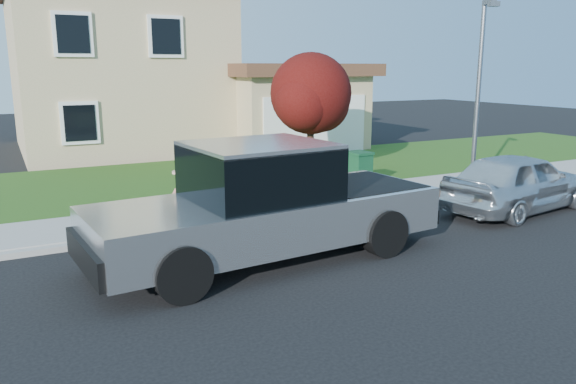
# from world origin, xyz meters

# --- Properties ---
(ground) EXTENTS (80.00, 80.00, 0.00)m
(ground) POSITION_xyz_m (0.00, 0.00, 0.00)
(ground) COLOR black
(ground) RESTS_ON ground
(curb) EXTENTS (40.00, 0.20, 0.12)m
(curb) POSITION_xyz_m (1.00, 2.90, 0.06)
(curb) COLOR gray
(curb) RESTS_ON ground
(sidewalk) EXTENTS (40.00, 2.00, 0.15)m
(sidewalk) POSITION_xyz_m (1.00, 4.00, 0.07)
(sidewalk) COLOR gray
(sidewalk) RESTS_ON ground
(lawn) EXTENTS (40.00, 7.00, 0.10)m
(lawn) POSITION_xyz_m (1.00, 8.50, 0.05)
(lawn) COLOR #224714
(lawn) RESTS_ON ground
(house) EXTENTS (14.00, 11.30, 6.85)m
(house) POSITION_xyz_m (1.31, 16.38, 3.17)
(house) COLOR tan
(house) RESTS_ON ground
(pickup_truck) EXTENTS (6.84, 2.82, 2.20)m
(pickup_truck) POSITION_xyz_m (-0.53, 0.66, 1.02)
(pickup_truck) COLOR black
(pickup_truck) RESTS_ON ground
(woman) EXTENTS (0.59, 0.43, 1.65)m
(woman) POSITION_xyz_m (-1.66, 2.11, 0.78)
(woman) COLOR tan
(woman) RESTS_ON ground
(sedan) EXTENTS (4.60, 2.35, 1.50)m
(sedan) POSITION_xyz_m (6.50, 1.00, 0.75)
(sedan) COLOR silver
(sedan) RESTS_ON ground
(ornamental_tree) EXTENTS (2.82, 2.55, 3.88)m
(ornamental_tree) POSITION_xyz_m (4.09, 7.09, 2.58)
(ornamental_tree) COLOR black
(ornamental_tree) RESTS_ON lawn
(trash_bin) EXTENTS (0.66, 0.74, 0.98)m
(trash_bin) POSITION_xyz_m (4.42, 4.88, 0.65)
(trash_bin) COLOR #103D20
(trash_bin) RESTS_ON sidewalk
(street_lamp) EXTENTS (0.40, 0.67, 5.20)m
(street_lamp) POSITION_xyz_m (6.71, 2.70, 2.96)
(street_lamp) COLOR slate
(street_lamp) RESTS_ON ground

